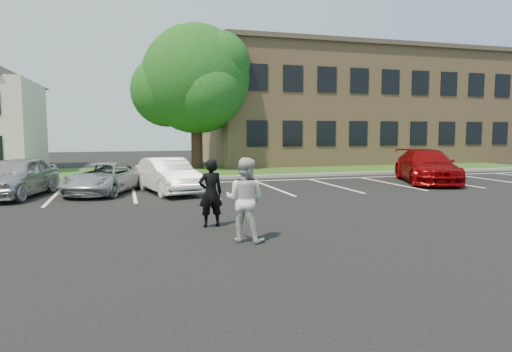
{
  "coord_description": "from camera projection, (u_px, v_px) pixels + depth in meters",
  "views": [
    {
      "loc": [
        -3.2,
        -9.85,
        2.38
      ],
      "look_at": [
        0.0,
        1.0,
        1.25
      ],
      "focal_mm": 32.0,
      "sensor_mm": 36.0,
      "label": 1
    }
  ],
  "objects": [
    {
      "name": "car_white_sedan",
      "position": [
        168.0,
        176.0,
        17.38
      ],
      "size": [
        2.34,
        4.28,
        1.34
      ],
      "primitive_type": "imported",
      "rotation": [
        0.0,
        0.0,
        0.24
      ],
      "color": "white",
      "rests_on": "ground"
    },
    {
      "name": "curb",
      "position": [
        192.0,
        179.0,
        21.99
      ],
      "size": [
        40.0,
        0.3,
        0.15
      ],
      "primitive_type": "cube",
      "color": "gray",
      "rests_on": "ground"
    },
    {
      "name": "stall_lines",
      "position": [
        235.0,
        186.0,
        19.48
      ],
      "size": [
        34.0,
        5.36,
        0.01
      ],
      "color": "white",
      "rests_on": "ground"
    },
    {
      "name": "grass_strip",
      "position": [
        181.0,
        172.0,
        25.81
      ],
      "size": [
        44.0,
        8.0,
        0.08
      ],
      "primitive_type": "cube",
      "color": "#204110",
      "rests_on": "ground"
    },
    {
      "name": "car_red_compact",
      "position": [
        427.0,
        166.0,
        20.84
      ],
      "size": [
        3.92,
        5.61,
        1.51
      ],
      "primitive_type": "imported",
      "rotation": [
        0.0,
        0.0,
        -0.39
      ],
      "color": "#7F0305",
      "rests_on": "ground"
    },
    {
      "name": "ground_plane",
      "position": [
        268.0,
        234.0,
        10.54
      ],
      "size": [
        90.0,
        90.0,
        0.0
      ],
      "primitive_type": "plane",
      "color": "black",
      "rests_on": "ground"
    },
    {
      "name": "tree",
      "position": [
        197.0,
        82.0,
        27.86
      ],
      "size": [
        7.8,
        7.2,
        8.8
      ],
      "color": "black",
      "rests_on": "ground"
    },
    {
      "name": "car_silver_minivan",
      "position": [
        104.0,
        178.0,
        17.25
      ],
      "size": [
        3.4,
        4.6,
        1.16
      ],
      "primitive_type": "imported",
      "rotation": [
        0.0,
        0.0,
        -0.4
      ],
      "color": "#B1B5BA",
      "rests_on": "ground"
    },
    {
      "name": "man_black_suit",
      "position": [
        211.0,
        193.0,
        11.25
      ],
      "size": [
        0.64,
        0.45,
        1.68
      ],
      "primitive_type": "imported",
      "rotation": [
        0.0,
        0.0,
        3.22
      ],
      "color": "black",
      "rests_on": "ground"
    },
    {
      "name": "car_silver_west",
      "position": [
        17.0,
        177.0,
        16.33
      ],
      "size": [
        2.71,
        4.57,
        1.46
      ],
      "primitive_type": "imported",
      "rotation": [
        0.0,
        0.0,
        -0.25
      ],
      "color": "#B0B1B5",
      "rests_on": "ground"
    },
    {
      "name": "man_white_shirt",
      "position": [
        245.0,
        200.0,
        9.76
      ],
      "size": [
        1.11,
        1.06,
        1.81
      ],
      "primitive_type": "imported",
      "rotation": [
        0.0,
        0.0,
        2.55
      ],
      "color": "silver",
      "rests_on": "ground"
    },
    {
      "name": "office_building",
      "position": [
        353.0,
        107.0,
        35.06
      ],
      "size": [
        22.4,
        10.4,
        8.3
      ],
      "color": "tan",
      "rests_on": "ground"
    }
  ]
}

